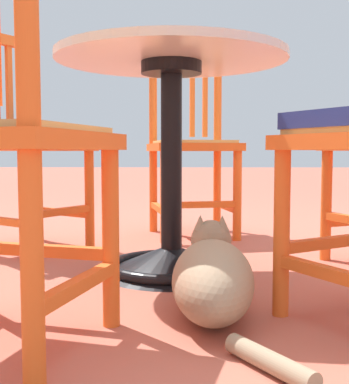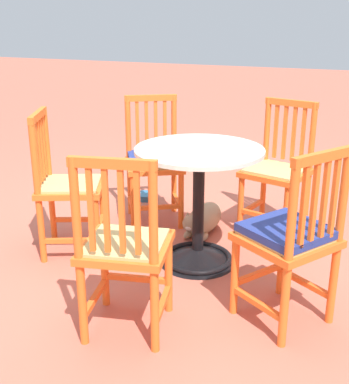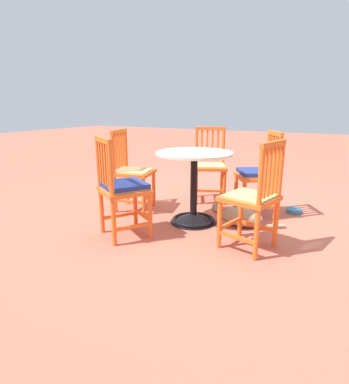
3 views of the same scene
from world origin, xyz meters
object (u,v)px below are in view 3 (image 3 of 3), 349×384
object	(u,v)px
orange_chair_facing_out	(122,189)
orange_chair_at_corner	(210,166)
pet_water_bowl	(294,211)
cafe_table	(194,196)
orange_chair_by_planter	(253,199)
orange_chair_near_fence	(132,172)
tabby_cat	(237,216)
orange_chair_tucked_in	(258,175)

from	to	relation	value
orange_chair_facing_out	orange_chair_at_corner	size ratio (longest dim) A/B	1.00
orange_chair_facing_out	pet_water_bowl	size ratio (longest dim) A/B	5.36
orange_chair_facing_out	pet_water_bowl	distance (m)	1.97
cafe_table	orange_chair_by_planter	world-z (taller)	orange_chair_by_planter
orange_chair_near_fence	pet_water_bowl	size ratio (longest dim) A/B	5.36
cafe_table	tabby_cat	size ratio (longest dim) A/B	1.04
orange_chair_near_fence	pet_water_bowl	world-z (taller)	orange_chair_near_fence
pet_water_bowl	cafe_table	bearing A→B (deg)	41.41
orange_chair_tucked_in	orange_chair_near_fence	world-z (taller)	same
orange_chair_tucked_in	tabby_cat	distance (m)	0.55
orange_chair_at_corner	orange_chair_near_fence	xyz separation A→B (m)	(0.65, 0.75, 0.00)
cafe_table	pet_water_bowl	bearing A→B (deg)	-138.59
orange_chair_facing_out	orange_chair_near_fence	xyz separation A→B (m)	(0.38, -0.70, -0.01)
orange_chair_near_fence	orange_chair_facing_out	bearing A→B (deg)	118.51
pet_water_bowl	orange_chair_facing_out	bearing A→B (deg)	46.79
orange_chair_by_planter	orange_chair_tucked_in	size ratio (longest dim) A/B	1.00
orange_chair_by_planter	orange_chair_at_corner	world-z (taller)	same
orange_chair_facing_out	tabby_cat	size ratio (longest dim) A/B	1.25
orange_chair_near_fence	tabby_cat	xyz separation A→B (m)	(-1.24, -0.04, -0.34)
cafe_table	orange_chair_at_corner	size ratio (longest dim) A/B	0.83
orange_chair_tucked_in	tabby_cat	size ratio (longest dim) A/B	1.25
cafe_table	orange_chair_at_corner	distance (m)	0.86
orange_chair_facing_out	tabby_cat	distance (m)	1.18
orange_chair_facing_out	orange_chair_by_planter	size ratio (longest dim) A/B	1.00
orange_chair_at_corner	pet_water_bowl	size ratio (longest dim) A/B	5.36
tabby_cat	pet_water_bowl	size ratio (longest dim) A/B	4.30
cafe_table	tabby_cat	world-z (taller)	cafe_table
orange_chair_near_fence	pet_water_bowl	distance (m)	1.88
cafe_table	orange_chair_facing_out	world-z (taller)	orange_chair_facing_out
orange_chair_near_fence	tabby_cat	distance (m)	1.28
orange_chair_by_planter	tabby_cat	xyz separation A→B (m)	(0.25, -0.46, -0.34)
orange_chair_by_planter	orange_chair_at_corner	distance (m)	1.44
cafe_table	orange_chair_at_corner	xyz separation A→B (m)	(0.15, -0.83, 0.15)
tabby_cat	orange_chair_by_planter	bearing A→B (deg)	118.41
cafe_table	tabby_cat	bearing A→B (deg)	-164.73
orange_chair_by_planter	orange_chair_at_corner	size ratio (longest dim) A/B	1.00
pet_water_bowl	orange_chair_tucked_in	bearing A→B (deg)	34.57
orange_chair_at_corner	orange_chair_facing_out	bearing A→B (deg)	79.23
orange_chair_by_planter	orange_chair_at_corner	xyz separation A→B (m)	(0.83, -1.17, 0.00)
orange_chair_tucked_in	orange_chair_at_corner	xyz separation A→B (m)	(0.67, -0.30, -0.01)
orange_chair_by_planter	pet_water_bowl	size ratio (longest dim) A/B	5.36
orange_chair_facing_out	orange_chair_tucked_in	bearing A→B (deg)	-129.55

